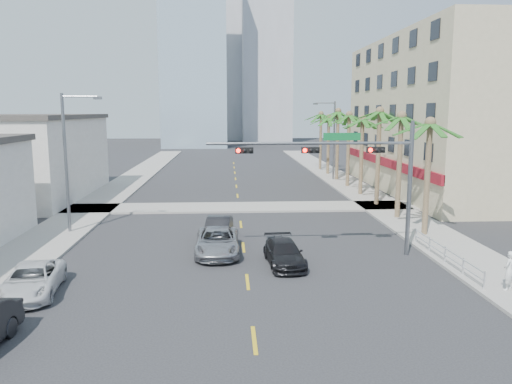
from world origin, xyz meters
TOP-DOWN VIEW (x-y plane):
  - ground at (0.00, 0.00)m, footprint 260.00×260.00m
  - sidewalk_right at (12.00, 20.00)m, footprint 4.00×120.00m
  - sidewalk_left at (-12.00, 20.00)m, footprint 4.00×120.00m
  - sidewalk_cross at (0.00, 22.00)m, footprint 80.00×4.00m
  - building_right at (21.99, 30.00)m, footprint 15.25×28.00m
  - building_left_far at (-19.50, 28.00)m, footprint 11.00×18.00m
  - tower_far_left at (-8.00, 95.00)m, footprint 14.00×14.00m
  - tower_far_right at (9.00, 110.00)m, footprint 12.00×12.00m
  - tower_far_center at (-3.00, 125.00)m, footprint 16.00×16.00m
  - traffic_signal_mast at (5.78, 7.95)m, footprint 11.12×0.54m
  - palm_tree_0 at (11.60, 12.00)m, footprint 4.80×4.80m
  - palm_tree_1 at (11.60, 17.20)m, footprint 4.80×4.80m
  - palm_tree_2 at (11.60, 22.40)m, footprint 4.80×4.80m
  - palm_tree_3 at (11.60, 27.60)m, footprint 4.80×4.80m
  - palm_tree_4 at (11.60, 32.80)m, footprint 4.80×4.80m
  - palm_tree_5 at (11.60, 38.00)m, footprint 4.80×4.80m
  - palm_tree_6 at (11.60, 43.20)m, footprint 4.80×4.80m
  - palm_tree_7 at (11.60, 48.40)m, footprint 4.80×4.80m
  - streetlight_left at (-11.00, 14.00)m, footprint 2.55×0.25m
  - streetlight_right at (11.00, 38.00)m, footprint 2.55×0.25m
  - guardrail at (10.30, 6.00)m, footprint 0.08×8.08m
  - car_parked_far at (-9.40, 2.90)m, footprint 2.73×4.95m
  - car_lane_left at (-1.50, 11.84)m, footprint 1.90×4.33m
  - car_lane_center at (-1.50, 8.71)m, footprint 2.40×5.15m
  - car_lane_right at (2.00, 6.51)m, footprint 2.07×4.46m
  - pedestrian at (11.32, 1.91)m, footprint 0.76×0.72m

SIDE VIEW (x-z plane):
  - ground at x=0.00m, z-range 0.00..0.00m
  - sidewalk_right at x=12.00m, z-range 0.00..0.15m
  - sidewalk_left at x=-12.00m, z-range 0.00..0.15m
  - sidewalk_cross at x=0.00m, z-range 0.00..0.15m
  - car_lane_right at x=2.00m, z-range 0.00..1.26m
  - car_parked_far at x=-9.40m, z-range 0.00..1.31m
  - guardrail at x=10.30m, z-range 0.17..1.17m
  - car_lane_left at x=-1.50m, z-range 0.00..1.38m
  - car_lane_center at x=-1.50m, z-range 0.00..1.43m
  - pedestrian at x=11.32m, z-range 0.15..1.91m
  - building_left_far at x=-19.50m, z-range 0.00..7.20m
  - streetlight_left at x=-11.00m, z-range 0.56..9.56m
  - streetlight_right at x=11.00m, z-range 0.56..9.56m
  - traffic_signal_mast at x=5.78m, z-range 1.46..8.66m
  - palm_tree_0 at x=11.60m, z-range 3.18..10.98m
  - palm_tree_3 at x=11.60m, z-range 3.18..10.98m
  - palm_tree_6 at x=11.60m, z-range 3.18..10.98m
  - palm_tree_1 at x=11.60m, z-range 3.35..11.51m
  - palm_tree_4 at x=11.60m, z-range 3.35..11.51m
  - palm_tree_7 at x=11.60m, z-range 3.35..11.51m
  - building_right at x=21.99m, z-range 0.00..15.00m
  - palm_tree_2 at x=11.60m, z-range 3.52..12.04m
  - palm_tree_5 at x=11.60m, z-range 3.52..12.04m
  - tower_far_center at x=-3.00m, z-range 0.00..42.00m
  - tower_far_left at x=-8.00m, z-range 0.00..48.00m
  - tower_far_right at x=9.00m, z-range 0.00..60.00m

